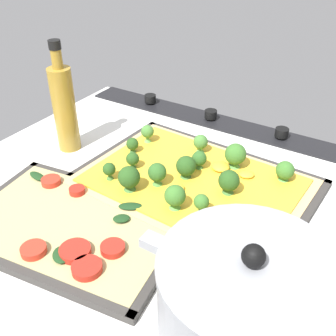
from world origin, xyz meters
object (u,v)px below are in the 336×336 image
Objects in this scene: cooking_pot at (245,306)px; baking_tray_front at (193,187)px; veggie_pizza_back at (72,225)px; broccoli_pizza at (193,180)px; baking_tray_back at (73,227)px; oil_bottle at (64,107)px.

baking_tray_front is at bearing -50.74° from cooking_pot.
veggie_pizza_back reaches higher than baking_tray_front.
baking_tray_back is (10.71, 18.75, -1.59)cm from broccoli_pizza.
broccoli_pizza is 1.07× the size of baking_tray_back.
cooking_pot reaches higher than veggie_pizza_back.
veggie_pizza_back is at bearing -7.53° from cooking_pot.
cooking_pot is (-18.80, 22.99, 5.93)cm from baking_tray_front.
oil_bottle reaches higher than cooking_pot.
baking_tray_back is 26.65cm from oil_bottle.
baking_tray_front is at bearing -178.34° from oil_bottle.
broccoli_pizza reaches higher than veggie_pizza_back.
baking_tray_back is at bearing -36.71° from veggie_pizza_back.
oil_bottle is at bearing 1.66° from baking_tray_front.
veggie_pizza_back reaches higher than baking_tray_back.
oil_bottle is (28.12, 0.81, 8.67)cm from baking_tray_front.
oil_bottle is at bearing -45.88° from baking_tray_back.
broccoli_pizza is at bearing 130.77° from baking_tray_front.
baking_tray_front is 1.23× the size of veggie_pizza_back.
baking_tray_front and baking_tray_back have the same top height.
broccoli_pizza is at bearing -178.66° from oil_bottle.
baking_tray_back is 1.40× the size of cooking_pot.
baking_tray_front is at bearing -118.12° from veggie_pizza_back.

